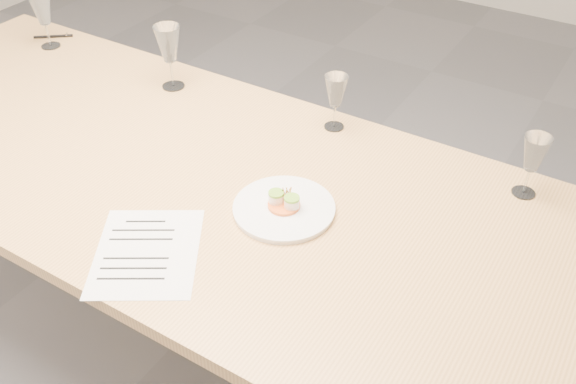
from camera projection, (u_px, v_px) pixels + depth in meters
The scene contains 9 objects.
ground at pixel (190, 328), 2.33m from camera, with size 7.00×7.00×0.00m, color slate.
dining_table at pixel (168, 178), 1.91m from camera, with size 2.40×1.00×0.75m.
dinner_plate at pixel (284, 208), 1.67m from camera, with size 0.27×0.27×0.07m.
recipe_sheet at pixel (147, 252), 1.56m from camera, with size 0.38×0.40×0.00m.
ballpoint_pen at pixel (53, 36), 2.51m from camera, with size 0.12×0.10×0.01m.
wine_glass_0 at pixel (42, 10), 2.36m from camera, with size 0.08×0.08×0.21m.
wine_glass_1 at pixel (168, 45), 2.11m from camera, with size 0.09×0.09×0.22m.
wine_glass_2 at pixel (336, 92), 1.93m from camera, with size 0.07×0.07×0.18m.
wine_glass_3 at pixel (534, 155), 1.66m from camera, with size 0.07×0.07×0.18m.
Camera 1 is at (1.11, -1.11, 1.83)m, focal length 40.00 mm.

